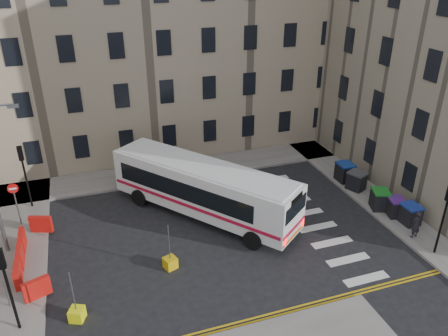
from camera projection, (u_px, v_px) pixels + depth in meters
ground at (247, 228)px, 25.56m from camera, size 120.00×120.00×0.00m
pavement_north at (124, 178)px, 31.08m from camera, size 36.00×3.20×0.15m
pavement_east at (342, 175)px, 31.51m from camera, size 2.40×26.00×0.15m
terrace_north at (88, 39)px, 32.84m from camera, size 38.30×10.80×17.20m
traffic_light_east at (446, 209)px, 22.10m from camera, size 0.28×0.22×4.10m
traffic_light_nw at (24, 167)px, 26.33m from camera, size 0.28×0.22×4.10m
traffic_light_sw at (6, 278)px, 17.43m from camera, size 0.28×0.22×4.10m
no_entry_north at (15, 196)px, 24.84m from camera, size 0.60×0.08×3.00m
no_entry_south at (1, 272)px, 18.91m from camera, size 0.60×0.08×3.00m
roadworks_barriers at (28, 255)px, 22.28m from camera, size 1.66×6.26×1.00m
bus at (203, 187)px, 26.11m from camera, size 9.53×11.20×3.28m
wheelie_bin_a at (410, 214)px, 25.54m from camera, size 0.96×1.10×1.21m
wheelie_bin_b at (395, 207)px, 26.33m from camera, size 1.13×1.23×1.15m
wheelie_bin_c at (380, 199)px, 27.04m from camera, size 1.31×1.40×1.26m
wheelie_bin_d at (356, 181)px, 29.25m from camera, size 1.36×1.43×1.24m
wheelie_bin_e at (345, 172)px, 30.33m from camera, size 1.03×1.19×1.31m
pedestrian at (416, 225)px, 24.20m from camera, size 0.64×0.47×1.63m
bollard_yellow at (77, 314)px, 19.11m from camera, size 0.79×0.79×0.60m
bollard_chevron at (170, 263)px, 22.27m from camera, size 0.77×0.77×0.60m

